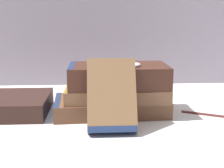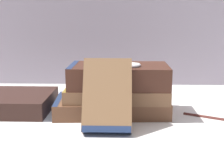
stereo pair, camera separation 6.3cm
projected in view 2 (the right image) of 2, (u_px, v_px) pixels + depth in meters
ground_plane at (94, 119)px, 0.69m from camera, size 3.00×3.00×0.00m
book_flat_bottom at (109, 106)px, 0.73m from camera, size 0.27×0.16×0.04m
book_flat_middle at (115, 92)px, 0.72m from camera, size 0.23×0.14×0.03m
book_flat_top at (117, 76)px, 0.71m from camera, size 0.22×0.13×0.05m
book_side_left at (5, 102)px, 0.76m from camera, size 0.21×0.17×0.04m
book_leaning_front at (107, 98)px, 0.61m from camera, size 0.10×0.09×0.14m
pocket_watch at (129, 65)px, 0.69m from camera, size 0.05×0.06×0.01m
reading_glasses at (83, 98)px, 0.86m from camera, size 0.12×0.07×0.00m
fountain_pen at (213, 117)px, 0.69m from camera, size 0.12×0.07×0.01m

